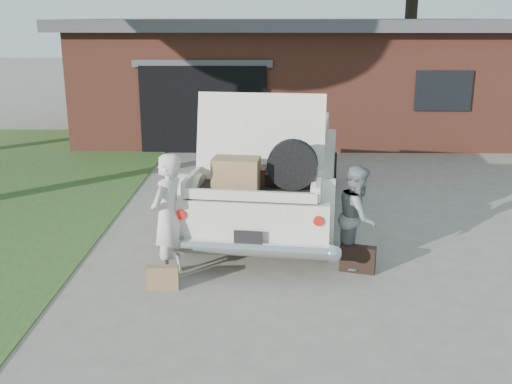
{
  "coord_description": "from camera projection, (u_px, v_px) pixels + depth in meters",
  "views": [
    {
      "loc": [
        0.17,
        -7.11,
        3.36
      ],
      "look_at": [
        0.0,
        0.6,
        1.1
      ],
      "focal_mm": 42.0,
      "sensor_mm": 36.0,
      "label": 1
    }
  ],
  "objects": [
    {
      "name": "ground",
      "position": [
        255.0,
        286.0,
        7.78
      ],
      "size": [
        90.0,
        90.0,
        0.0
      ],
      "primitive_type": "plane",
      "color": "gray",
      "rests_on": "ground"
    },
    {
      "name": "house",
      "position": [
        296.0,
        74.0,
        18.29
      ],
      "size": [
        12.8,
        7.8,
        3.3
      ],
      "color": "brown",
      "rests_on": "ground"
    },
    {
      "name": "sedan",
      "position": [
        273.0,
        169.0,
        10.35
      ],
      "size": [
        2.83,
        5.88,
        2.32
      ],
      "rotation": [
        0.0,
        0.0,
        -0.12
      ],
      "color": "beige",
      "rests_on": "ground"
    },
    {
      "name": "woman_left",
      "position": [
        168.0,
        216.0,
        7.87
      ],
      "size": [
        0.59,
        0.72,
        1.68
      ],
      "primitive_type": "imported",
      "rotation": [
        0.0,
        0.0,
        -1.93
      ],
      "color": "beige",
      "rests_on": "ground"
    },
    {
      "name": "woman_right",
      "position": [
        358.0,
        216.0,
        8.26
      ],
      "size": [
        0.7,
        0.81,
        1.43
      ],
      "primitive_type": "imported",
      "rotation": [
        0.0,
        0.0,
        1.31
      ],
      "color": "gray",
      "rests_on": "ground"
    },
    {
      "name": "suitcase_left",
      "position": [
        163.0,
        278.0,
        7.65
      ],
      "size": [
        0.41,
        0.15,
        0.31
      ],
      "primitive_type": "cube",
      "rotation": [
        0.0,
        0.0,
        0.06
      ],
      "color": "olive",
      "rests_on": "ground"
    },
    {
      "name": "suitcase_right",
      "position": [
        358.0,
        259.0,
        8.17
      ],
      "size": [
        0.5,
        0.28,
        0.37
      ],
      "primitive_type": "cube",
      "rotation": [
        0.0,
        0.0,
        -0.27
      ],
      "color": "black",
      "rests_on": "ground"
    }
  ]
}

